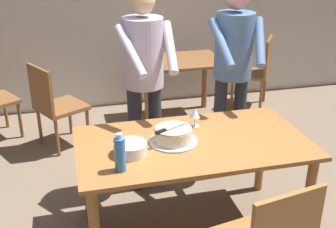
% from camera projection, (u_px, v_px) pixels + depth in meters
% --- Properties ---
extents(ground_plane, '(14.00, 14.00, 0.00)m').
position_uv_depth(ground_plane, '(190.00, 228.00, 3.24)').
color(ground_plane, '#7A6651').
extents(main_dining_table, '(1.62, 0.89, 0.75)m').
position_uv_depth(main_dining_table, '(192.00, 155.00, 2.98)').
color(main_dining_table, '#9E6633').
rests_on(main_dining_table, ground_plane).
extents(cake_on_platter, '(0.34, 0.34, 0.11)m').
position_uv_depth(cake_on_platter, '(173.00, 135.00, 2.91)').
color(cake_on_platter, silver).
rests_on(cake_on_platter, main_dining_table).
extents(cake_knife, '(0.25, 0.14, 0.02)m').
position_uv_depth(cake_knife, '(165.00, 130.00, 2.84)').
color(cake_knife, silver).
rests_on(cake_knife, cake_on_platter).
extents(plate_stack, '(0.22, 0.22, 0.08)m').
position_uv_depth(plate_stack, '(130.00, 149.00, 2.76)').
color(plate_stack, white).
rests_on(plate_stack, main_dining_table).
extents(wine_glass_near, '(0.08, 0.08, 0.14)m').
position_uv_depth(wine_glass_near, '(195.00, 114.00, 3.12)').
color(wine_glass_near, silver).
rests_on(wine_glass_near, main_dining_table).
extents(water_bottle, '(0.07, 0.07, 0.25)m').
position_uv_depth(water_bottle, '(120.00, 154.00, 2.54)').
color(water_bottle, '#387AC6').
rests_on(water_bottle, main_dining_table).
extents(person_cutting_cake, '(0.46, 0.57, 1.72)m').
position_uv_depth(person_cutting_cake, '(144.00, 71.00, 3.34)').
color(person_cutting_cake, '#2D2D38').
rests_on(person_cutting_cake, ground_plane).
extents(person_standing_beside, '(0.46, 0.57, 1.72)m').
position_uv_depth(person_standing_beside, '(233.00, 63.00, 3.54)').
color(person_standing_beside, '#2D2D38').
rests_on(person_standing_beside, ground_plane).
extents(background_table, '(1.00, 0.70, 0.74)m').
position_uv_depth(background_table, '(178.00, 73.00, 4.90)').
color(background_table, brown).
rests_on(background_table, ground_plane).
extents(background_chair_0, '(0.60, 0.60, 0.90)m').
position_uv_depth(background_chair_0, '(54.00, 103.00, 4.27)').
color(background_chair_0, brown).
rests_on(background_chair_0, ground_plane).
extents(background_chair_1, '(0.61, 0.61, 0.90)m').
position_uv_depth(background_chair_1, '(257.00, 69.00, 5.32)').
color(background_chair_1, brown).
rests_on(background_chair_1, ground_plane).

